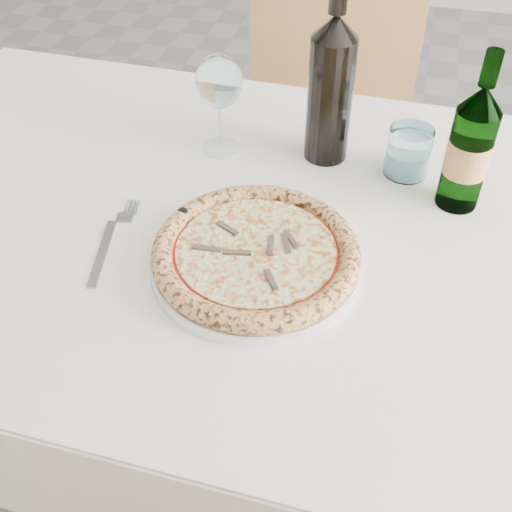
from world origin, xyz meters
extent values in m
cube|color=#555555|center=(0.00, 0.00, -0.01)|extent=(5.00, 6.00, 0.02)
cube|color=brown|center=(0.03, 0.09, 0.73)|extent=(1.43, 0.84, 0.04)
cube|color=white|center=(0.03, 0.09, 0.75)|extent=(1.50, 0.90, 0.01)
cube|color=white|center=(0.03, 0.52, 0.64)|extent=(1.48, 0.01, 0.22)
cylinder|color=brown|center=(-0.62, 0.43, 0.35)|extent=(0.06, 0.06, 0.71)
cube|color=brown|center=(0.04, 0.82, 0.45)|extent=(0.57, 0.57, 0.04)
cube|color=brown|center=(-0.01, 1.02, 0.70)|extent=(0.46, 0.16, 0.46)
cylinder|color=brown|center=(0.18, 1.06, 0.21)|extent=(0.04, 0.04, 0.43)
cylinder|color=brown|center=(0.29, 0.68, 0.21)|extent=(0.04, 0.04, 0.43)
cylinder|color=brown|center=(-0.20, 0.96, 0.21)|extent=(0.04, 0.04, 0.43)
cylinder|color=brown|center=(-0.10, 0.57, 0.21)|extent=(0.04, 0.04, 0.43)
cylinder|color=white|center=(0.03, -0.01, 0.76)|extent=(0.30, 0.30, 0.01)
torus|color=white|center=(0.03, -0.01, 0.77)|extent=(0.30, 0.30, 0.01)
cylinder|color=tan|center=(0.03, -0.01, 0.78)|extent=(0.29, 0.29, 0.01)
torus|color=tan|center=(0.03, -0.01, 0.78)|extent=(0.30, 0.30, 0.03)
cylinder|color=#CD0000|center=(0.03, -0.01, 0.78)|extent=(0.25, 0.25, 0.00)
cylinder|color=beige|center=(0.03, -0.01, 0.79)|extent=(0.23, 0.23, 0.00)
cube|color=#392E23|center=(0.06, -0.01, 0.79)|extent=(0.04, 0.01, 0.00)
cube|color=#392E23|center=(0.06, 0.03, 0.79)|extent=(0.03, 0.04, 0.00)
cube|color=#392E23|center=(0.01, 0.05, 0.79)|extent=(0.02, 0.04, 0.00)
cube|color=#392E23|center=(0.00, 0.00, 0.79)|extent=(0.04, 0.02, 0.00)
cube|color=#392E23|center=(-0.02, -0.03, 0.79)|extent=(0.04, 0.02, 0.00)
cube|color=#392E23|center=(0.01, -0.08, 0.79)|extent=(0.02, 0.04, 0.00)
cube|color=#392E23|center=(0.05, -0.04, 0.79)|extent=(0.03, 0.04, 0.00)
cube|color=gray|center=(-0.20, -0.04, 0.76)|extent=(0.04, 0.14, 0.00)
cube|color=gray|center=(-0.20, 0.05, 0.76)|extent=(0.03, 0.03, 0.00)
cylinder|color=gray|center=(-0.21, 0.07, 0.76)|extent=(0.00, 0.03, 0.00)
cylinder|color=gray|center=(-0.20, 0.07, 0.76)|extent=(0.00, 0.03, 0.00)
cylinder|color=gray|center=(-0.19, 0.07, 0.76)|extent=(0.00, 0.03, 0.00)
cylinder|color=gray|center=(-0.19, 0.07, 0.76)|extent=(0.00, 0.03, 0.00)
cylinder|color=silver|center=(-0.11, 0.27, 0.76)|extent=(0.07, 0.07, 0.00)
cylinder|color=silver|center=(-0.11, 0.27, 0.80)|extent=(0.01, 0.01, 0.09)
ellipsoid|color=white|center=(-0.11, 0.27, 0.89)|extent=(0.08, 0.08, 0.09)
cylinder|color=white|center=(0.22, 0.28, 0.80)|extent=(0.07, 0.07, 0.08)
cylinder|color=#BFE8F8|center=(0.22, 0.28, 0.78)|extent=(0.07, 0.07, 0.04)
cylinder|color=#285A23|center=(0.30, 0.21, 0.84)|extent=(0.07, 0.07, 0.16)
cone|color=#285A23|center=(0.30, 0.21, 0.94)|extent=(0.07, 0.07, 0.04)
cylinder|color=#285A23|center=(0.30, 0.21, 0.99)|extent=(0.02, 0.02, 0.05)
cylinder|color=#E0BA61|center=(0.30, 0.21, 0.84)|extent=(0.07, 0.07, 0.06)
cylinder|color=black|center=(0.08, 0.30, 0.86)|extent=(0.08, 0.08, 0.21)
cone|color=black|center=(0.08, 0.30, 0.99)|extent=(0.08, 0.08, 0.04)
camera|label=1|loc=(0.19, -0.66, 1.40)|focal=45.00mm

